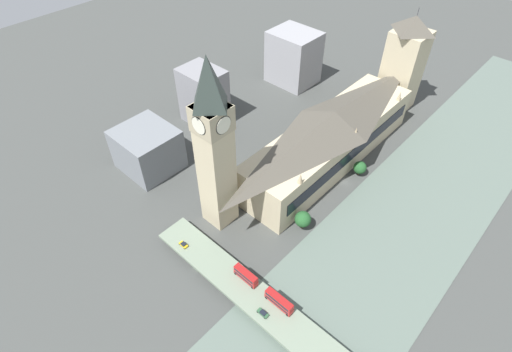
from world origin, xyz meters
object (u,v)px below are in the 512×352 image
object	(u,v)px
double_decker_bus_mid	(246,275)
victoria_tower	(404,64)
car_northbound_mid	(263,313)
clock_tower	(214,145)
double_decker_bus_lead	(279,301)
car_southbound_lead	(183,245)
road_bridge	(305,340)
parliament_hall	(331,137)

from	to	relation	value
double_decker_bus_mid	victoria_tower	bearing A→B (deg)	-82.42
victoria_tower	car_northbound_mid	world-z (taller)	victoria_tower
clock_tower	double_decker_bus_lead	xyz separation A→B (m)	(-47.60, 16.75, -33.71)
double_decker_bus_mid	car_southbound_lead	size ratio (longest dim) A/B	2.70
car_northbound_mid	car_southbound_lead	xyz separation A→B (m)	(42.81, -0.16, 0.01)
road_bridge	double_decker_bus_lead	world-z (taller)	double_decker_bus_lead
double_decker_bus_lead	car_southbound_lead	world-z (taller)	double_decker_bus_lead
double_decker_bus_lead	road_bridge	bearing A→B (deg)	166.50
clock_tower	victoria_tower	size ratio (longest dim) A/B	1.34
double_decker_bus_lead	car_southbound_lead	size ratio (longest dim) A/B	2.99
victoria_tower	road_bridge	size ratio (longest dim) A/B	0.41
road_bridge	car_northbound_mid	bearing A→B (deg)	10.50
road_bridge	double_decker_bus_mid	distance (m)	30.32
parliament_hall	road_bridge	xyz separation A→B (m)	(-49.58, 83.81, -10.85)
car_northbound_mid	road_bridge	bearing A→B (deg)	-169.50
car_southbound_lead	road_bridge	bearing A→B (deg)	-177.25
parliament_hall	victoria_tower	world-z (taller)	victoria_tower
clock_tower	double_decker_bus_lead	bearing A→B (deg)	160.61
parliament_hall	double_decker_bus_mid	size ratio (longest dim) A/B	10.47
road_bridge	double_decker_bus_mid	bearing A→B (deg)	-5.74
parliament_hall	car_southbound_lead	size ratio (longest dim) A/B	28.27
victoria_tower	car_southbound_lead	world-z (taller)	victoria_tower
double_decker_bus_lead	clock_tower	bearing A→B (deg)	-19.39
road_bridge	car_northbound_mid	world-z (taller)	car_northbound_mid
parliament_hall	road_bridge	world-z (taller)	parliament_hall
parliament_hall	double_decker_bus_mid	distance (m)	83.47
car_northbound_mid	car_southbound_lead	distance (m)	42.81
parliament_hall	victoria_tower	distance (m)	68.28
clock_tower	car_northbound_mid	bearing A→B (deg)	153.15
car_northbound_mid	parliament_hall	bearing A→B (deg)	-68.92
victoria_tower	car_northbound_mid	xyz separation A→B (m)	(-33.52, 153.94, -21.70)
double_decker_bus_lead	double_decker_bus_mid	world-z (taller)	double_decker_bus_lead
victoria_tower	double_decker_bus_lead	distance (m)	152.97
road_bridge	parliament_hall	bearing A→B (deg)	-59.39
victoria_tower	road_bridge	bearing A→B (deg)	108.20
parliament_hall	victoria_tower	size ratio (longest dim) A/B	1.87
double_decker_bus_lead	victoria_tower	bearing A→B (deg)	-76.52
victoria_tower	car_northbound_mid	distance (m)	159.03
double_decker_bus_lead	car_northbound_mid	distance (m)	6.97
victoria_tower	car_southbound_lead	distance (m)	155.58
car_northbound_mid	double_decker_bus_lead	bearing A→B (deg)	-106.01
parliament_hall	clock_tower	world-z (taller)	clock_tower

